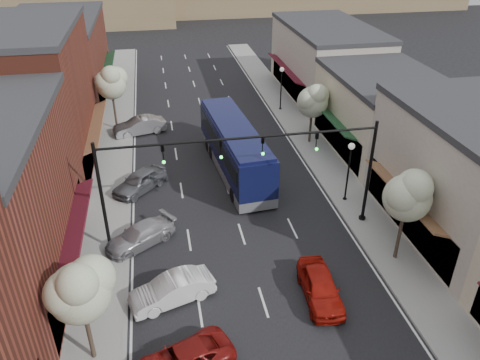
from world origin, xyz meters
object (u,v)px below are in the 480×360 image
tree_right_far (313,100)px  parked_car_b (172,290)px  tree_left_far (111,82)px  red_hatchback (320,287)px  tree_right_near (409,194)px  lamp_post_near (349,163)px  signal_mast_left (143,178)px  lamp_post_far (281,81)px  tree_left_near (80,289)px  parked_car_c (140,236)px  signal_mast_right (334,161)px  parked_car_e (140,126)px  parked_car_d (140,181)px  coach_bus (235,147)px

tree_right_far → parked_car_b: 21.57m
tree_left_far → red_hatchback: 26.89m
tree_right_near → lamp_post_near: bearing=94.8°
signal_mast_left → lamp_post_far: bearing=56.1°
lamp_post_far → parked_car_b: 28.00m
tree_right_near → tree_left_near: tree_right_near is taller
tree_right_far → parked_car_c: bearing=-140.9°
signal_mast_right → tree_right_near: size_ratio=1.38×
lamp_post_near → lamp_post_far: size_ratio=1.00×
tree_left_near → parked_car_e: size_ratio=1.22×
signal_mast_right → parked_car_d: size_ratio=1.87×
tree_right_far → red_hatchback: 19.20m
signal_mast_right → coach_bus: size_ratio=0.65×
parked_car_c → parked_car_d: 6.47m
tree_right_far → lamp_post_far: bearing=93.9°
red_hatchback → parked_car_b: bearing=174.5°
tree_right_near → coach_bus: size_ratio=0.47×
tree_right_near → tree_left_near: 17.08m
lamp_post_far → parked_car_b: lamp_post_far is taller
lamp_post_near → parked_car_e: bearing=134.6°
parked_car_b → coach_bus: bearing=139.5°
tree_left_far → parked_car_d: 12.17m
signal_mast_right → lamp_post_far: signal_mast_right is taller
tree_right_near → parked_car_d: 18.40m
parked_car_d → lamp_post_far: bearing=87.9°
lamp_post_far → red_hatchback: size_ratio=1.02×
coach_bus → parked_car_d: bearing=-171.8°
tree_left_near → parked_car_e: (2.05, 24.74, -3.45)m
lamp_post_near → parked_car_c: (-14.00, -2.39, -2.36)m
lamp_post_near → parked_car_e: lamp_post_near is taller
lamp_post_near → coach_bus: size_ratio=0.35×
red_hatchback → parked_car_e: size_ratio=0.94×
tree_left_near → red_hatchback: (11.20, 1.86, -3.48)m
signal_mast_right → tree_left_near: bearing=-149.9°
red_hatchback → parked_car_c: size_ratio=0.98×
lamp_post_far → coach_bus: 13.59m
signal_mast_right → lamp_post_near: signal_mast_right is taller
tree_left_far → parked_car_c: size_ratio=1.37×
tree_right_near → tree_left_far: 27.56m
tree_right_far → signal_mast_right: bearing=-102.9°
lamp_post_near → tree_right_far: bearing=86.7°
tree_left_near → coach_bus: bearing=60.4°
tree_right_near → tree_left_near: bearing=-166.5°
signal_mast_right → lamp_post_near: size_ratio=1.85×
parked_car_d → tree_left_near: bearing=-53.8°
red_hatchback → lamp_post_near: bearing=64.4°
lamp_post_far → parked_car_e: 14.56m
tree_right_far → coach_bus: size_ratio=0.43×
tree_left_near → tree_right_far: bearing=50.3°
coach_bus → parked_car_c: 10.97m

